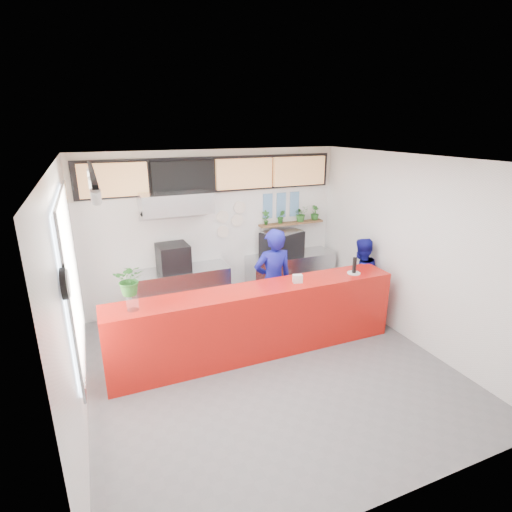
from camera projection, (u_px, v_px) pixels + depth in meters
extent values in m
plane|color=slate|center=(268.00, 366.00, 5.95)|extent=(5.00, 5.00, 0.00)
plane|color=silver|center=(270.00, 160.00, 5.01)|extent=(5.00, 5.00, 0.00)
plane|color=white|center=(215.00, 230.00, 7.67)|extent=(5.00, 0.00, 5.00)
plane|color=white|center=(70.00, 301.00, 4.56)|extent=(0.00, 5.00, 5.00)
plane|color=white|center=(411.00, 250.00, 6.40)|extent=(0.00, 5.00, 5.00)
cube|color=#B9140D|center=(258.00, 321.00, 6.13)|extent=(4.50, 0.60, 1.10)
cube|color=beige|center=(213.00, 172.00, 7.31)|extent=(5.00, 0.02, 0.80)
cube|color=#B2B5BA|center=(180.00, 292.00, 7.44)|extent=(1.80, 0.60, 0.90)
cube|color=black|center=(173.00, 257.00, 7.19)|extent=(0.56, 0.56, 0.48)
cube|color=#B2B5BA|center=(175.00, 202.00, 6.86)|extent=(1.20, 0.70, 0.35)
cube|color=#B2B5BA|center=(176.00, 214.00, 6.93)|extent=(1.20, 0.69, 0.31)
cube|color=#B2B5BA|center=(290.00, 275.00, 8.29)|extent=(1.80, 0.60, 0.90)
cube|color=black|center=(282.00, 244.00, 7.99)|extent=(0.90, 0.76, 0.49)
cube|color=#A3A5AA|center=(282.00, 232.00, 7.92)|extent=(0.85, 0.71, 0.07)
cube|color=brown|center=(291.00, 223.00, 8.17)|extent=(1.40, 0.18, 0.04)
cube|color=tan|center=(114.00, 180.00, 6.59)|extent=(1.10, 0.10, 0.55)
cube|color=black|center=(183.00, 177.00, 7.02)|extent=(1.10, 0.10, 0.55)
cube|color=tan|center=(244.00, 174.00, 7.44)|extent=(1.10, 0.10, 0.55)
cube|color=tan|center=(299.00, 171.00, 7.87)|extent=(1.10, 0.10, 0.55)
cube|color=black|center=(214.00, 175.00, 7.30)|extent=(4.80, 0.04, 0.65)
cube|color=silver|center=(71.00, 276.00, 4.77)|extent=(0.04, 2.20, 1.90)
cube|color=#B2B5BA|center=(73.00, 276.00, 4.78)|extent=(0.03, 2.30, 2.00)
cylinder|color=black|center=(64.00, 284.00, 3.61)|extent=(0.05, 0.30, 0.30)
cylinder|color=white|center=(68.00, 283.00, 3.63)|extent=(0.02, 0.26, 0.26)
cube|color=black|center=(92.00, 172.00, 4.26)|extent=(0.05, 2.40, 0.04)
cylinder|color=silver|center=(223.00, 217.00, 7.62)|extent=(0.24, 0.03, 0.24)
cylinder|color=silver|center=(237.00, 220.00, 7.76)|extent=(0.24, 0.03, 0.24)
cylinder|color=silver|center=(223.00, 232.00, 7.71)|extent=(0.24, 0.03, 0.24)
cylinder|color=silver|center=(240.00, 207.00, 7.70)|extent=(0.24, 0.03, 0.24)
cube|color=#598CBF|center=(268.00, 200.00, 7.90)|extent=(0.20, 0.02, 0.25)
cube|color=#598CBF|center=(281.00, 199.00, 8.01)|extent=(0.20, 0.02, 0.25)
cube|color=#598CBF|center=(295.00, 198.00, 8.12)|extent=(0.20, 0.02, 0.25)
cube|color=#598CBF|center=(268.00, 212.00, 7.98)|extent=(0.20, 0.02, 0.25)
cube|color=#598CBF|center=(281.00, 211.00, 8.09)|extent=(0.20, 0.02, 0.25)
cube|color=#598CBF|center=(294.00, 210.00, 8.20)|extent=(0.20, 0.02, 0.25)
imported|color=navy|center=(273.00, 282.00, 6.69)|extent=(0.69, 0.47, 1.83)
imported|color=navy|center=(360.00, 278.00, 7.31)|extent=(0.76, 0.61, 1.50)
imported|color=#255D20|center=(266.00, 218.00, 7.91)|extent=(0.17, 0.13, 0.29)
imported|color=#255D20|center=(281.00, 217.00, 8.03)|extent=(0.19, 0.17, 0.28)
imported|color=#255D20|center=(301.00, 213.00, 8.19)|extent=(0.30, 0.26, 0.33)
imported|color=#255D20|center=(315.00, 213.00, 8.32)|extent=(0.21, 0.20, 0.30)
cylinder|color=silver|center=(132.00, 303.00, 5.22)|extent=(0.16, 0.16, 0.19)
imported|color=#255D20|center=(130.00, 279.00, 5.12)|extent=(0.45, 0.42, 0.42)
cube|color=silver|center=(298.00, 279.00, 6.14)|extent=(0.16, 0.12, 0.13)
cylinder|color=silver|center=(354.00, 273.00, 6.53)|extent=(0.28, 0.28, 0.02)
cylinder|color=black|center=(354.00, 265.00, 6.49)|extent=(0.08, 0.08, 0.26)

